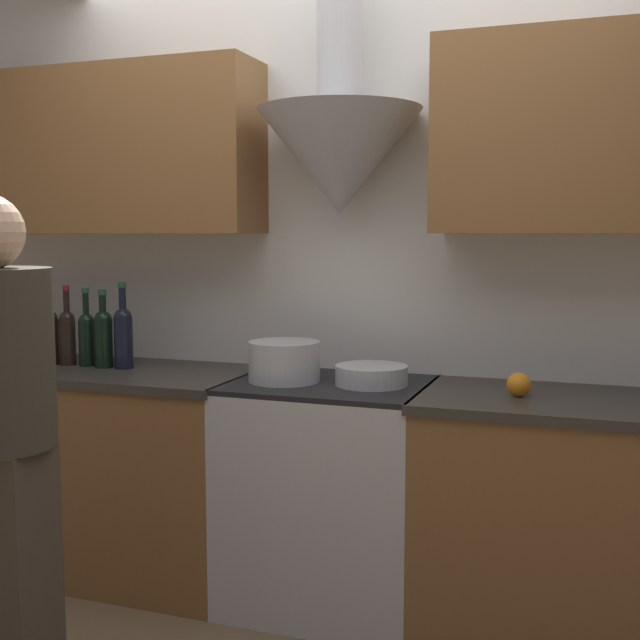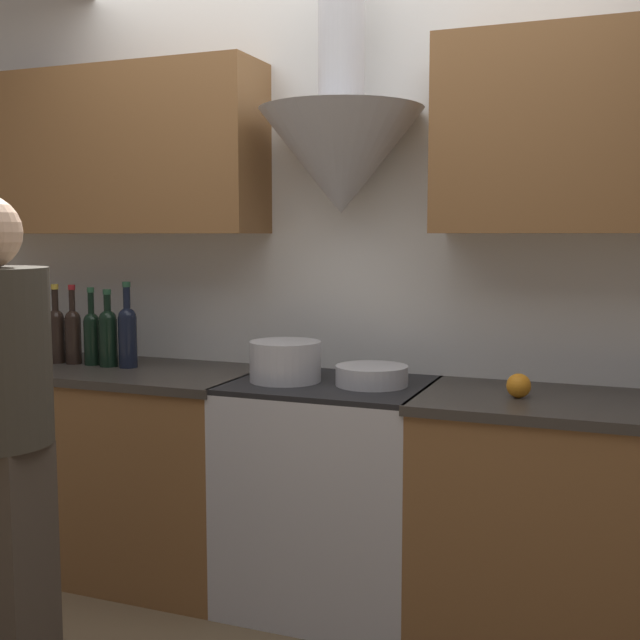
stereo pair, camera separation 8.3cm
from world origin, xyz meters
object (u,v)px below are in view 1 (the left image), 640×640
Objects in this scene: wine_bottle_4 at (50,333)px; wine_bottle_8 at (123,334)px; wine_bottle_5 at (67,334)px; wine_bottle_3 at (34,334)px; mixing_bowl at (371,375)px; wine_bottle_6 at (87,336)px; orange_fruit at (519,385)px; stock_pot at (284,361)px; wine_bottle_7 at (103,335)px; wine_bottle_2 at (11,330)px; stove_range at (329,493)px.

wine_bottle_8 reaches higher than wine_bottle_4.
wine_bottle_5 is 0.28m from wine_bottle_8.
wine_bottle_5 reaches higher than wine_bottle_3.
wine_bottle_5 is 1.27× the size of mixing_bowl.
wine_bottle_4 reaches higher than mixing_bowl.
wine_bottle_8 reaches higher than wine_bottle_6.
mixing_bowl is at bearing -0.45° from wine_bottle_5.
wine_bottle_4 is 4.09× the size of orange_fruit.
wine_bottle_5 is at bearing 177.31° from stock_pot.
wine_bottle_2 is at bearing -179.08° from wine_bottle_7.
stock_pot is (0.85, -0.04, -0.06)m from wine_bottle_7.
wine_bottle_8 reaches higher than wine_bottle_5.
stove_range is at bearing -1.09° from wine_bottle_3.
wine_bottle_6 reaches higher than stock_pot.
wine_bottle_6 is at bearing 178.44° from orange_fruit.
stock_pot is (1.22, -0.06, -0.05)m from wine_bottle_3.
wine_bottle_6 is (0.10, 0.00, -0.00)m from wine_bottle_5.
stove_range is 1.17m from wine_bottle_7.
wine_bottle_3 is 1.12× the size of mixing_bowl.
wine_bottle_6 is at bearing 176.77° from stock_pot.
wine_bottle_2 is 1.32m from stock_pot.
wine_bottle_4 is 1.03× the size of wine_bottle_6.
wine_bottle_5 is 1.03× the size of wine_bottle_6.
wine_bottle_4 reaches higher than wine_bottle_6.
wine_bottle_8 is 1.09m from mixing_bowl.
wine_bottle_5 is at bearing -179.58° from wine_bottle_8.
wine_bottle_2 reaches higher than orange_fruit.
mixing_bowl is (1.37, -0.01, -0.10)m from wine_bottle_5.
wine_bottle_3 is (0.10, 0.03, -0.02)m from wine_bottle_2.
wine_bottle_7 is at bearing -175.79° from wine_bottle_8.
stove_range is at bearing 0.06° from wine_bottle_2.
wine_bottle_6 is at bearing 179.21° from stove_range.
stove_range is 2.42× the size of wine_bottle_8.
wine_bottle_7 is at bearing 179.66° from stove_range.
wine_bottle_2 reaches higher than wine_bottle_4.
wine_bottle_2 is at bearing 178.43° from stock_pot.
wine_bottle_5 is 4.08× the size of orange_fruit.
stock_pot is 0.34m from mixing_bowl.
wine_bottle_6 is 0.94m from stock_pot.
wine_bottle_8 reaches higher than stove_range.
stock_pot is at bearing -2.69° from wine_bottle_5.
stock_pot is at bearing -3.00° from wine_bottle_3.
stock_pot is at bearing -1.57° from wine_bottle_2.
wine_bottle_6 reaches higher than orange_fruit.
wine_bottle_5 is at bearing 179.55° from mixing_bowl.
orange_fruit is at bearing -0.85° from wine_bottle_2.
stock_pot reaches higher than stove_range.
wine_bottle_2 is at bearing -177.49° from wine_bottle_6.
orange_fruit is at bearing -1.65° from wine_bottle_8.
wine_bottle_4 is at bearing -179.48° from wine_bottle_7.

